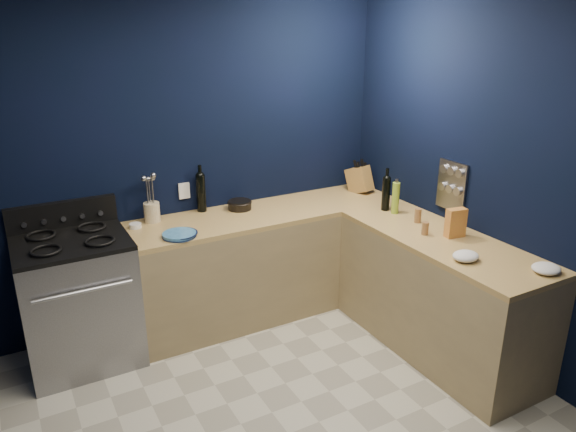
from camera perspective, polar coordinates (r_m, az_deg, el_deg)
wall_back at (r=4.39m, az=-11.22°, el=5.46°), size 3.50×0.02×2.60m
wall_right at (r=3.95m, az=23.00°, el=2.67°), size 0.02×3.50×2.60m
cab_back at (r=4.60m, az=-2.08°, el=-4.97°), size 2.30×0.63×0.86m
top_back at (r=4.43m, az=-2.16°, el=0.32°), size 2.30×0.63×0.04m
cab_right at (r=4.21m, az=15.59°, el=-8.23°), size 0.63×1.67×0.86m
top_right at (r=4.03m, az=16.17°, el=-2.56°), size 0.63×1.67×0.04m
gas_range at (r=4.19m, az=-21.20°, el=-8.59°), size 0.76×0.66×0.92m
oven_door at (r=3.92m, az=-20.46°, el=-10.72°), size 0.59×0.02×0.42m
cooktop at (r=4.00m, az=-22.03°, el=-2.57°), size 0.76×0.66×0.03m
backguard at (r=4.24m, az=-22.78°, el=0.11°), size 0.76×0.06×0.20m
spice_panel at (r=4.31m, az=16.95°, el=3.06°), size 0.02×0.28×0.38m
wall_outlet at (r=4.42m, az=-10.94°, el=2.64°), size 0.09×0.02×0.13m
plate_stack at (r=3.96m, az=-11.44°, el=-1.97°), size 0.25×0.25×0.03m
ramekin at (r=4.21m, az=-15.86°, el=-0.99°), size 0.11×0.11×0.03m
utensil_crock at (r=4.29m, az=-14.20°, el=0.40°), size 0.14×0.14×0.15m
wine_bottle_back at (r=4.43m, az=-9.19°, el=2.41°), size 0.08×0.08×0.31m
lemon_basket at (r=4.47m, az=-5.13°, el=1.17°), size 0.23×0.23×0.07m
knife_block at (r=4.94m, az=7.57°, el=3.84°), size 0.19×0.29×0.28m
wine_bottle_right at (r=4.47m, az=10.33°, el=2.31°), size 0.08×0.08×0.27m
oil_bottle at (r=4.41m, az=11.32°, el=1.88°), size 0.06×0.06×0.26m
spice_jar_near at (r=4.27m, az=13.58°, el=0.04°), size 0.06×0.06×0.11m
spice_jar_far at (r=4.04m, az=14.32°, el=-1.27°), size 0.05×0.05×0.10m
crouton_bag at (r=4.04m, az=17.33°, el=-0.70°), size 0.15×0.09×0.21m
towel_front at (r=3.69m, az=18.29°, el=-4.04°), size 0.22×0.20×0.06m
towel_end at (r=3.70m, az=25.66°, el=-5.03°), size 0.20×0.18×0.05m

